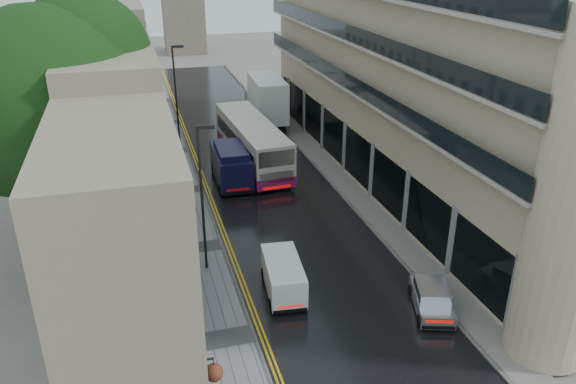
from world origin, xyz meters
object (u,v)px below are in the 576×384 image
tree_near (54,138)px  pedestrian (181,194)px  lamp_post_near (202,201)px  silver_hatchback (421,313)px  lamp_post_far (176,100)px  navy_van (220,175)px  tree_far (77,91)px  white_van (272,294)px  cream_bus (248,160)px  white_lorry (257,107)px

tree_near → pedestrian: bearing=37.6°
pedestrian → lamp_post_near: lamp_post_near is taller
silver_hatchback → lamp_post_far: 27.99m
silver_hatchback → navy_van: (-6.20, 16.77, 0.78)m
tree_far → white_van: 23.02m
tree_near → cream_bus: size_ratio=1.12×
tree_far → white_lorry: tree_far is taller
white_lorry → pedestrian: size_ratio=5.15×
navy_van → lamp_post_far: (-1.77, 9.81, 2.87)m
navy_van → pedestrian: bearing=-152.6°
white_lorry → silver_hatchback: size_ratio=2.50×
white_lorry → cream_bus: bearing=-103.8°
lamp_post_near → white_van: bearing=-51.7°
silver_hatchback → white_van: (-6.15, 2.95, 0.23)m
tree_near → navy_van: (9.17, 6.27, -5.48)m
silver_hatchback → tree_near: bearing=164.0°
white_lorry → lamp_post_far: lamp_post_far is taller
pedestrian → cream_bus: bearing=-170.8°
lamp_post_near → silver_hatchback: bearing=-31.1°
tree_far → white_lorry: bearing=23.2°
tree_far → silver_hatchback: tree_far is taller
tree_near → silver_hatchback: tree_near is taller
tree_far → lamp_post_far: tree_far is taller
silver_hatchback → cream_bus: bearing=120.3°
white_van → tree_near: bearing=146.6°
white_van → navy_van: size_ratio=0.70×
white_van → navy_van: navy_van is taller
navy_van → cream_bus: bearing=38.2°
navy_van → white_lorry: bearing=68.1°
tree_far → navy_van: 12.11m
white_van → lamp_post_far: lamp_post_far is taller
tree_near → cream_bus: tree_near is taller
tree_far → pedestrian: size_ratio=7.28×
tree_far → navy_van: size_ratio=2.20×
tree_far → white_van: bearing=-66.5°
tree_near → pedestrian: tree_near is taller
tree_near → lamp_post_near: size_ratio=1.78×
navy_van → lamp_post_near: lamp_post_near is taller
white_lorry → lamp_post_near: size_ratio=1.13×
cream_bus → white_van: cream_bus is taller
white_lorry → white_van: bearing=-99.1°
cream_bus → silver_hatchback: cream_bus is taller
white_lorry → navy_van: (-5.52, -12.91, -0.88)m
silver_hatchback → pedestrian: bearing=138.6°
white_lorry → pedestrian: 16.59m
pedestrian → lamp_post_far: bearing=-117.3°
white_van → lamp_post_far: (-1.82, 23.63, 3.42)m
navy_van → pedestrian: size_ratio=3.30×
tree_far → lamp_post_near: (6.50, -16.11, -2.22)m
lamp_post_near → lamp_post_far: bearing=97.8°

